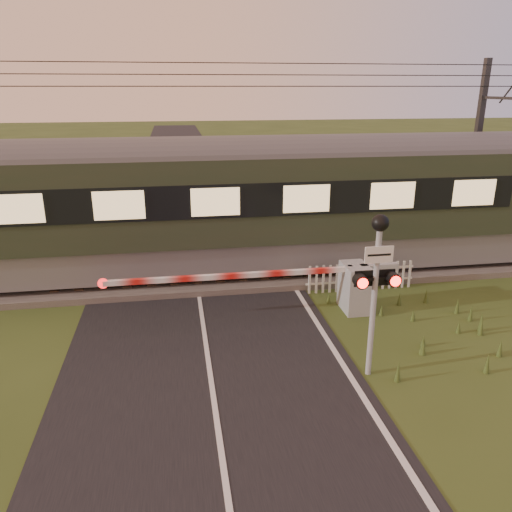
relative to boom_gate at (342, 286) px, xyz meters
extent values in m
plane|color=#33441A|center=(-3.58, -3.40, -0.69)|extent=(160.00, 160.00, 0.00)
cube|color=black|center=(-3.58, -3.40, -0.68)|extent=(6.00, 140.00, 0.02)
cube|color=#47423D|center=(-3.58, 3.10, -0.63)|extent=(140.00, 3.40, 0.24)
cube|color=slate|center=(-3.58, 2.38, -0.43)|extent=(140.00, 0.08, 0.14)
cube|color=slate|center=(-3.58, 3.82, -0.43)|extent=(140.00, 0.08, 0.14)
cube|color=#2D2116|center=(-3.58, 3.10, -0.50)|extent=(0.24, 2.20, 0.06)
cylinder|color=black|center=(-3.58, 2.80, 4.81)|extent=(120.00, 0.02, 0.02)
cylinder|color=black|center=(-3.58, 3.40, 4.81)|extent=(120.00, 0.02, 0.02)
cylinder|color=black|center=(-3.58, 3.10, 5.41)|extent=(120.00, 0.02, 0.02)
cylinder|color=black|center=(-3.58, 3.10, 5.11)|extent=(120.00, 0.02, 0.02)
cube|color=slate|center=(-3.04, 3.10, 0.12)|extent=(19.30, 2.55, 0.96)
cube|color=#263322|center=(-3.04, 3.10, 1.80)|extent=(20.10, 2.78, 2.39)
cylinder|color=#4C4C4F|center=(-3.04, 3.10, 2.99)|extent=(20.10, 0.97, 0.97)
cube|color=#FFD893|center=(-3.04, 1.67, 1.92)|extent=(17.29, 0.04, 0.75)
cube|color=gray|center=(0.34, 0.00, -0.08)|extent=(0.61, 0.94, 1.22)
cylinder|color=gray|center=(0.17, 0.00, -0.08)|extent=(0.13, 0.13, 1.22)
cube|color=gray|center=(0.95, 0.00, 0.45)|extent=(1.00, 0.18, 0.18)
cube|color=red|center=(-2.85, 0.00, 0.45)|extent=(6.03, 0.12, 0.12)
cylinder|color=red|center=(-5.86, 0.00, 0.45)|extent=(0.24, 0.04, 0.24)
cylinder|color=gray|center=(-0.43, -2.98, 0.82)|extent=(0.11, 0.11, 3.00)
cube|color=white|center=(-0.43, -3.04, 1.87)|extent=(0.55, 0.03, 0.32)
sphere|color=black|center=(-0.43, -2.98, 2.46)|extent=(0.32, 0.32, 0.32)
cube|color=black|center=(-0.43, -2.98, 1.37)|extent=(0.75, 0.06, 0.06)
cylinder|color=#FF140C|center=(-0.75, -3.16, 1.37)|extent=(0.20, 0.02, 0.20)
cylinder|color=#FF140C|center=(-0.11, -3.16, 1.37)|extent=(0.20, 0.02, 0.20)
cube|color=black|center=(-0.43, -2.93, 1.37)|extent=(0.80, 0.02, 0.32)
cube|color=silver|center=(0.95, 1.23, -0.42)|extent=(3.15, 0.04, 0.05)
cube|color=silver|center=(0.95, 1.23, -0.06)|extent=(3.15, 0.04, 0.05)
cube|color=#2D2D30|center=(6.67, 5.40, 2.52)|extent=(0.20, 0.20, 6.42)
cube|color=#2D2D30|center=(6.67, 4.25, 4.45)|extent=(0.09, 2.40, 0.09)
camera|label=1|loc=(-4.09, -11.26, 4.80)|focal=35.00mm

